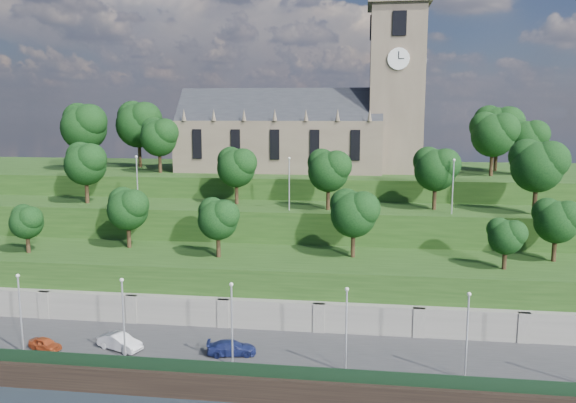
# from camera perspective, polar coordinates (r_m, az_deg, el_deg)

# --- Properties ---
(ground) EXTENTS (320.00, 320.00, 0.00)m
(ground) POSITION_cam_1_polar(r_m,az_deg,el_deg) (50.49, -3.95, -19.65)
(ground) COLOR black
(ground) RESTS_ON ground
(promenade) EXTENTS (160.00, 12.00, 2.00)m
(promenade) POSITION_cam_1_polar(r_m,az_deg,el_deg) (55.31, -2.67, -15.81)
(promenade) COLOR #2D2D30
(promenade) RESTS_ON ground
(quay_wall) EXTENTS (160.00, 0.50, 2.20)m
(quay_wall) POSITION_cam_1_polar(r_m,az_deg,el_deg) (49.93, -3.97, -18.57)
(quay_wall) COLOR black
(quay_wall) RESTS_ON ground
(fence) EXTENTS (160.00, 0.10, 1.20)m
(fence) POSITION_cam_1_polar(r_m,az_deg,el_deg) (49.83, -3.84, -16.70)
(fence) COLOR black
(fence) RESTS_ON promenade
(retaining_wall) EXTENTS (160.00, 2.10, 5.00)m
(retaining_wall) POSITION_cam_1_polar(r_m,az_deg,el_deg) (60.14, -1.65, -12.15)
(retaining_wall) COLOR slate
(retaining_wall) RESTS_ON ground
(embankment_lower) EXTENTS (160.00, 12.00, 8.00)m
(embankment_lower) POSITION_cam_1_polar(r_m,az_deg,el_deg) (65.26, -0.80, -9.03)
(embankment_lower) COLOR #1C3A13
(embankment_lower) RESTS_ON ground
(embankment_upper) EXTENTS (160.00, 10.00, 12.00)m
(embankment_upper) POSITION_cam_1_polar(r_m,az_deg,el_deg) (75.19, 0.42, -5.01)
(embankment_upper) COLOR #1C3A13
(embankment_upper) RESTS_ON ground
(hilltop) EXTENTS (160.00, 32.00, 15.00)m
(hilltop) POSITION_cam_1_polar(r_m,az_deg,el_deg) (95.30, 1.99, -1.10)
(hilltop) COLOR #1C3A13
(hilltop) RESTS_ON ground
(church) EXTENTS (38.60, 12.35, 27.60)m
(church) POSITION_cam_1_polar(r_m,az_deg,el_deg) (89.77, 2.30, 7.92)
(church) COLOR brown
(church) RESTS_ON hilltop
(trees_lower) EXTENTS (64.40, 8.37, 7.77)m
(trees_lower) POSITION_cam_1_polar(r_m,az_deg,el_deg) (63.39, 0.71, -1.42)
(trees_lower) COLOR black
(trees_lower) RESTS_ON embankment_lower
(trees_upper) EXTENTS (64.42, 8.63, 9.12)m
(trees_upper) POSITION_cam_1_polar(r_m,az_deg,el_deg) (71.86, 4.51, 3.73)
(trees_upper) COLOR black
(trees_upper) RESTS_ON embankment_upper
(trees_hilltop) EXTENTS (75.36, 16.35, 11.23)m
(trees_hilltop) POSITION_cam_1_polar(r_m,az_deg,el_deg) (89.33, -0.66, 7.52)
(trees_hilltop) COLOR black
(trees_hilltop) RESTS_ON hilltop
(lamp_posts_promenade) EXTENTS (60.36, 0.36, 7.64)m
(lamp_posts_promenade) POSITION_cam_1_polar(r_m,az_deg,el_deg) (50.44, -5.72, -11.68)
(lamp_posts_promenade) COLOR #B2B2B7
(lamp_posts_promenade) RESTS_ON promenade
(lamp_posts_upper) EXTENTS (40.36, 0.36, 6.76)m
(lamp_posts_upper) POSITION_cam_1_polar(r_m,az_deg,el_deg) (70.46, 0.12, 2.29)
(lamp_posts_upper) COLOR #B2B2B7
(lamp_posts_upper) RESTS_ON embankment_upper
(car_left) EXTENTS (3.62, 2.32, 1.15)m
(car_left) POSITION_cam_1_polar(r_m,az_deg,el_deg) (59.39, -23.45, -13.13)
(car_left) COLOR #963819
(car_left) RESTS_ON promenade
(car_middle) EXTENTS (4.79, 3.09, 1.49)m
(car_middle) POSITION_cam_1_polar(r_m,az_deg,el_deg) (56.99, -16.71, -13.51)
(car_middle) COLOR #B8B7BC
(car_middle) RESTS_ON promenade
(car_right) EXTENTS (4.82, 2.66, 1.32)m
(car_right) POSITION_cam_1_polar(r_m,az_deg,el_deg) (53.97, -5.75, -14.57)
(car_right) COLOR #171E50
(car_right) RESTS_ON promenade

